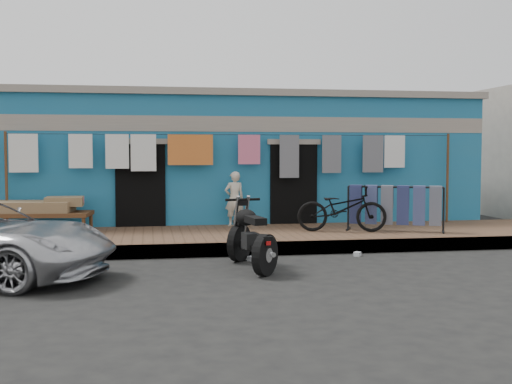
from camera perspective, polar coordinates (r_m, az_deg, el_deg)
name	(u,v)px	position (r m, az deg, el deg)	size (l,w,h in m)	color
ground	(276,271)	(10.40, 1.83, -7.01)	(80.00, 80.00, 0.00)	black
sidewalk	(248,238)	(13.30, -0.71, -4.15)	(28.00, 3.00, 0.25)	brown
curb	(260,249)	(11.88, 0.36, -5.07)	(28.00, 0.10, 0.25)	gray
building	(225,161)	(17.13, -2.76, 2.81)	(12.20, 5.20, 3.36)	#1C6896
clothesline	(221,156)	(14.36, -3.10, 3.21)	(10.06, 0.06, 2.10)	brown
seated_person	(234,199)	(14.39, -1.94, -0.61)	(0.44, 0.29, 1.23)	beige
bicycle	(342,203)	(13.50, 7.64, -1.00)	(0.65, 1.83, 1.19)	black
motorcycle	(251,234)	(10.53, -0.41, -3.79)	(0.87, 1.80, 1.12)	black
charpoy	(43,215)	(14.12, -18.38, -1.96)	(2.15, 1.20, 0.69)	brown
jeans_rack	(395,208)	(13.78, 12.25, -1.36)	(2.05, 1.23, 0.99)	black
litter_a	(254,258)	(11.32, -0.19, -5.92)	(0.20, 0.15, 0.09)	silver
litter_b	(357,254)	(11.99, 9.00, -5.47)	(0.15, 0.11, 0.07)	silver
litter_c	(267,260)	(11.21, 0.94, -6.04)	(0.19, 0.16, 0.08)	silver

